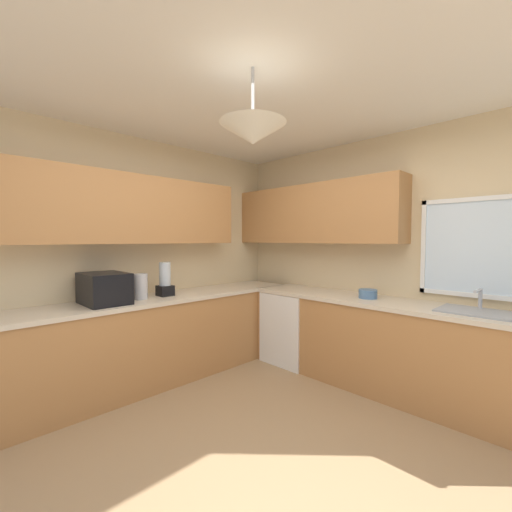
# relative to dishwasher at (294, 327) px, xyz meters

# --- Properties ---
(ground_plane) EXTENTS (8.69, 8.69, 0.00)m
(ground_plane) POSITION_rel_dishwasher_xyz_m (0.96, -1.63, -0.42)
(ground_plane) COLOR #997A56
(room_shell) EXTENTS (3.98, 4.07, 2.66)m
(room_shell) POSITION_rel_dishwasher_xyz_m (0.16, -1.02, 1.43)
(room_shell) COLOR beige
(room_shell) RESTS_ON ground_plane
(counter_run_left) EXTENTS (0.65, 3.68, 0.89)m
(counter_run_left) POSITION_rel_dishwasher_xyz_m (-0.66, -1.63, 0.02)
(counter_run_left) COLOR #AD7542
(counter_run_left) RESTS_ON ground_plane
(counter_run_back) EXTENTS (3.07, 0.65, 0.89)m
(counter_run_back) POSITION_rel_dishwasher_xyz_m (1.17, 0.03, 0.02)
(counter_run_back) COLOR #AD7542
(counter_run_back) RESTS_ON ground_plane
(dishwasher) EXTENTS (0.60, 0.60, 0.85)m
(dishwasher) POSITION_rel_dishwasher_xyz_m (0.00, 0.00, 0.00)
(dishwasher) COLOR white
(dishwasher) RESTS_ON ground_plane
(microwave) EXTENTS (0.48, 0.36, 0.29)m
(microwave) POSITION_rel_dishwasher_xyz_m (-0.66, -2.01, 0.61)
(microwave) COLOR black
(microwave) RESTS_ON counter_run_left
(kettle) EXTENTS (0.13, 0.13, 0.26)m
(kettle) POSITION_rel_dishwasher_xyz_m (-0.64, -1.66, 0.60)
(kettle) COLOR #B7B7BC
(kettle) RESTS_ON counter_run_left
(sink_assembly) EXTENTS (0.54, 0.40, 0.19)m
(sink_assembly) POSITION_rel_dishwasher_xyz_m (1.88, 0.04, 0.48)
(sink_assembly) COLOR #9EA0A5
(sink_assembly) RESTS_ON counter_run_back
(bowl) EXTENTS (0.18, 0.18, 0.09)m
(bowl) POSITION_rel_dishwasher_xyz_m (0.94, 0.03, 0.51)
(bowl) COLOR #4C7099
(bowl) RESTS_ON counter_run_back
(blender_appliance) EXTENTS (0.15, 0.15, 0.36)m
(blender_appliance) POSITION_rel_dishwasher_xyz_m (-0.66, -1.38, 0.63)
(blender_appliance) COLOR black
(blender_appliance) RESTS_ON counter_run_left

